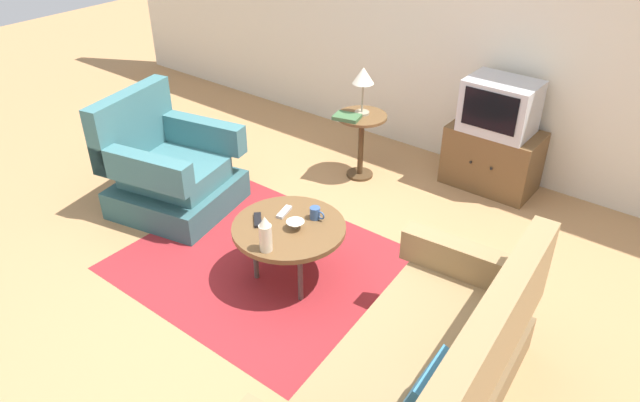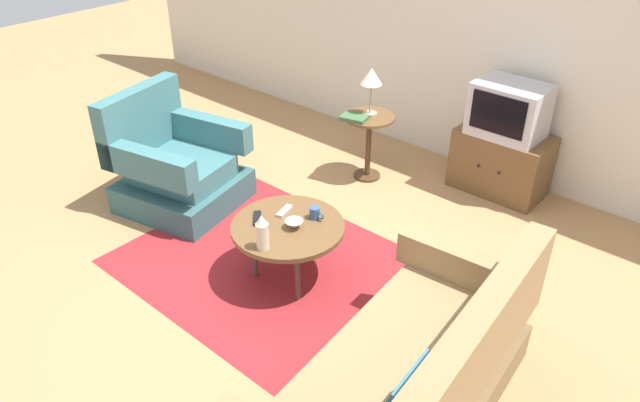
% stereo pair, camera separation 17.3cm
% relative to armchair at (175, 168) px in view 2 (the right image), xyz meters
% --- Properties ---
extents(ground_plane, '(16.00, 16.00, 0.00)m').
position_rel_armchair_xyz_m(ground_plane, '(1.50, -0.17, -0.32)').
color(ground_plane, '#AD7F51').
extents(back_wall, '(9.00, 0.12, 2.70)m').
position_rel_armchair_xyz_m(back_wall, '(1.50, 2.29, 1.03)').
color(back_wall, beige).
rests_on(back_wall, ground).
extents(area_rug, '(2.47, 1.67, 0.00)m').
position_rel_armchair_xyz_m(area_rug, '(1.42, -0.13, -0.32)').
color(area_rug, maroon).
rests_on(area_rug, ground).
extents(armchair, '(1.05, 1.03, 0.96)m').
position_rel_armchair_xyz_m(armchair, '(0.00, 0.00, 0.00)').
color(armchair, '#325C60').
rests_on(armchair, ground).
extents(couch, '(1.00, 1.83, 0.93)m').
position_rel_armchair_xyz_m(couch, '(2.74, -0.65, -0.02)').
color(couch, brown).
rests_on(couch, ground).
extents(coffee_table, '(0.78, 0.78, 0.45)m').
position_rel_armchair_xyz_m(coffee_table, '(1.42, -0.13, 0.09)').
color(coffee_table, brown).
rests_on(coffee_table, ground).
extents(side_table, '(0.44, 0.44, 0.60)m').
position_rel_armchair_xyz_m(side_table, '(0.96, 1.40, 0.10)').
color(side_table, brown).
rests_on(side_table, ground).
extents(tv_stand, '(0.78, 0.48, 0.54)m').
position_rel_armchair_xyz_m(tv_stand, '(1.97, 1.97, -0.05)').
color(tv_stand, brown).
rests_on(tv_stand, ground).
extents(television, '(0.58, 0.43, 0.45)m').
position_rel_armchair_xyz_m(television, '(1.97, 1.95, 0.44)').
color(television, '#B7B7BC').
rests_on(television, tv_stand).
extents(table_lamp, '(0.19, 0.19, 0.42)m').
position_rel_armchair_xyz_m(table_lamp, '(0.94, 1.42, 0.61)').
color(table_lamp, '#9E937A').
rests_on(table_lamp, side_table).
extents(vase, '(0.08, 0.08, 0.25)m').
position_rel_armchair_xyz_m(vase, '(1.49, -0.42, 0.24)').
color(vase, beige).
rests_on(vase, coffee_table).
extents(mug, '(0.12, 0.07, 0.09)m').
position_rel_armchair_xyz_m(mug, '(1.51, 0.05, 0.17)').
color(mug, '#335184').
rests_on(mug, coffee_table).
extents(bowl, '(0.12, 0.12, 0.06)m').
position_rel_armchair_xyz_m(bowl, '(1.48, -0.13, 0.15)').
color(bowl, silver).
rests_on(bowl, coffee_table).
extents(tv_remote_dark, '(0.15, 0.15, 0.02)m').
position_rel_armchair_xyz_m(tv_remote_dark, '(1.22, -0.22, 0.13)').
color(tv_remote_dark, black).
rests_on(tv_remote_dark, coffee_table).
extents(tv_remote_silver, '(0.09, 0.16, 0.02)m').
position_rel_armchair_xyz_m(tv_remote_silver, '(1.30, -0.03, 0.13)').
color(tv_remote_silver, '#B2B2B7').
rests_on(tv_remote_silver, coffee_table).
extents(book, '(0.25, 0.21, 0.03)m').
position_rel_armchair_xyz_m(book, '(0.90, 1.25, 0.30)').
color(book, '#3D663D').
rests_on(book, side_table).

